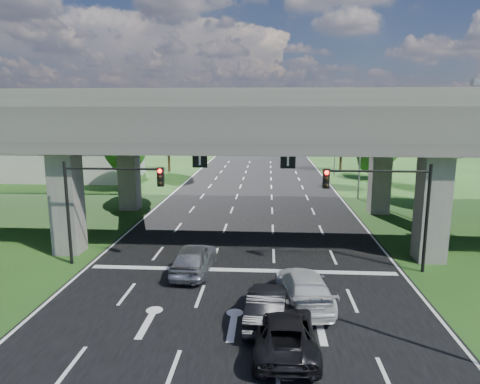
# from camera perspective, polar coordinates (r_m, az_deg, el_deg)

# --- Properties ---
(ground) EXTENTS (160.00, 160.00, 0.00)m
(ground) POSITION_cam_1_polar(r_m,az_deg,el_deg) (21.03, -0.35, -13.90)
(ground) COLOR #1C4014
(ground) RESTS_ON ground
(road) EXTENTS (18.00, 120.00, 0.03)m
(road) POSITION_cam_1_polar(r_m,az_deg,el_deg) (30.38, 1.01, -5.96)
(road) COLOR black
(road) RESTS_ON ground
(overpass) EXTENTS (80.00, 15.00, 10.00)m
(overpass) POSITION_cam_1_polar(r_m,az_deg,el_deg) (31.09, 1.24, 9.23)
(overpass) COLOR #3A3735
(overpass) RESTS_ON ground
(warehouse) EXTENTS (20.00, 10.00, 4.00)m
(warehouse) POSITION_cam_1_polar(r_m,az_deg,el_deg) (60.97, -22.99, 3.59)
(warehouse) COLOR #9E9E99
(warehouse) RESTS_ON ground
(signal_right) EXTENTS (5.76, 0.54, 6.00)m
(signal_right) POSITION_cam_1_polar(r_m,az_deg,el_deg) (24.31, 19.07, -0.70)
(signal_right) COLOR black
(signal_right) RESTS_ON ground
(signal_left) EXTENTS (5.76, 0.54, 6.00)m
(signal_left) POSITION_cam_1_polar(r_m,az_deg,el_deg) (25.19, -17.73, -0.23)
(signal_left) COLOR black
(signal_left) RESTS_ON ground
(streetlight_far) EXTENTS (3.38, 0.25, 10.00)m
(streetlight_far) POSITION_cam_1_polar(r_m,az_deg,el_deg) (44.02, 15.29, 6.63)
(streetlight_far) COLOR gray
(streetlight_far) RESTS_ON ground
(streetlight_beyond) EXTENTS (3.38, 0.25, 10.00)m
(streetlight_beyond) POSITION_cam_1_polar(r_m,az_deg,el_deg) (59.76, 12.27, 7.78)
(streetlight_beyond) COLOR gray
(streetlight_beyond) RESTS_ON ground
(tree_left_near) EXTENTS (4.50, 4.50, 7.80)m
(tree_left_near) POSITION_cam_1_polar(r_m,az_deg,el_deg) (47.75, -15.05, 5.70)
(tree_left_near) COLOR black
(tree_left_near) RESTS_ON ground
(tree_left_mid) EXTENTS (3.91, 3.90, 6.76)m
(tree_left_mid) POSITION_cam_1_polar(r_m,az_deg,el_deg) (56.32, -15.32, 5.76)
(tree_left_mid) COLOR black
(tree_left_mid) RESTS_ON ground
(tree_left_far) EXTENTS (4.80, 4.80, 8.32)m
(tree_left_far) POSITION_cam_1_polar(r_m,az_deg,el_deg) (62.81, -9.50, 7.37)
(tree_left_far) COLOR black
(tree_left_far) RESTS_ON ground
(tree_right_near) EXTENTS (4.20, 4.20, 7.28)m
(tree_right_near) POSITION_cam_1_polar(r_m,az_deg,el_deg) (48.66, 17.71, 5.27)
(tree_right_near) COLOR black
(tree_right_near) RESTS_ON ground
(tree_right_mid) EXTENTS (3.91, 3.90, 6.76)m
(tree_right_mid) POSITION_cam_1_polar(r_m,az_deg,el_deg) (57.15, 18.72, 5.64)
(tree_right_mid) COLOR black
(tree_right_mid) RESTS_ON ground
(tree_right_far) EXTENTS (4.50, 4.50, 7.80)m
(tree_right_far) POSITION_cam_1_polar(r_m,az_deg,el_deg) (64.07, 13.45, 7.00)
(tree_right_far) COLOR black
(tree_right_far) RESTS_ON ground
(car_silver) EXTENTS (2.18, 4.88, 1.63)m
(car_silver) POSITION_cam_1_polar(r_m,az_deg,el_deg) (23.77, -6.13, -8.77)
(car_silver) COLOR #A8ABB0
(car_silver) RESTS_ON road
(car_dark) EXTENTS (1.87, 4.53, 1.46)m
(car_dark) POSITION_cam_1_polar(r_m,az_deg,el_deg) (18.52, 3.61, -14.92)
(car_dark) COLOR black
(car_dark) RESTS_ON road
(car_white) EXTENTS (2.72, 5.53, 1.55)m
(car_white) POSITION_cam_1_polar(r_m,az_deg,el_deg) (20.29, 8.52, -12.49)
(car_white) COLOR silver
(car_white) RESTS_ON road
(car_trailing) EXTENTS (2.40, 5.05, 1.39)m
(car_trailing) POSITION_cam_1_polar(r_m,az_deg,el_deg) (16.82, 5.89, -17.91)
(car_trailing) COLOR black
(car_trailing) RESTS_ON road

